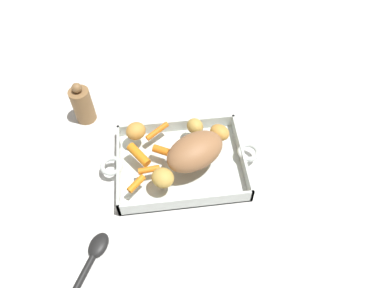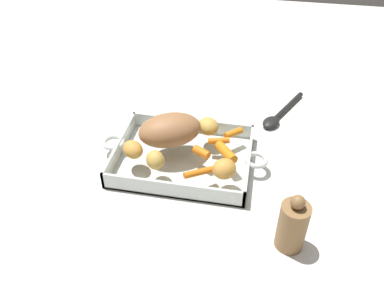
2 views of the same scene
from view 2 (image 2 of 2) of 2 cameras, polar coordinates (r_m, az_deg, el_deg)
The scene contains 14 objects.
ground_plane at distance 0.97m, azimuth -1.29°, elevation -2.54°, with size 2.38×2.38×0.00m, color white.
roasting_dish at distance 0.97m, azimuth -1.30°, elevation -2.03°, with size 0.40×0.24×0.04m.
pork_roast at distance 0.94m, azimuth -3.15°, elevation 2.00°, with size 0.15×0.09×0.07m, color #A06C44.
baby_carrot_short at distance 0.92m, azimuth 4.85°, elevation -1.18°, with size 0.02×0.02×0.07m, color orange.
baby_carrot_center_right at distance 0.92m, azimuth 1.34°, elevation -1.17°, with size 0.02×0.02×0.04m, color orange.
baby_carrot_long at distance 0.87m, azimuth 0.97°, elevation -4.04°, with size 0.01×0.01×0.07m, color orange.
baby_carrot_northwest at distance 0.98m, azimuth 5.90°, elevation 1.56°, with size 0.02×0.02×0.05m, color orange.
baby_carrot_center_left at distance 0.96m, azimuth 3.83°, elevation 0.47°, with size 0.02×0.02×0.05m, color orange.
potato_whole at distance 0.98m, azimuth 2.30°, elevation 2.53°, with size 0.05×0.05×0.04m, color gold.
potato_near_roast at distance 0.86m, azimuth 4.59°, elevation -3.53°, with size 0.05×0.05×0.04m, color gold.
potato_corner at distance 0.92m, azimuth -8.39°, elevation -0.77°, with size 0.05×0.04×0.04m, color gold.
potato_halved at distance 0.88m, azimuth -5.23°, elevation -2.26°, with size 0.05×0.04×0.04m, color gold.
serving_spoon at distance 1.14m, azimuth 12.19°, elevation 4.00°, with size 0.12×0.20×0.02m.
pepper_mill at distance 0.79m, azimuth 14.07°, elevation -11.10°, with size 0.06×0.06×0.13m.
Camera 2 is at (0.16, -0.71, 0.64)m, focal length 37.61 mm.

